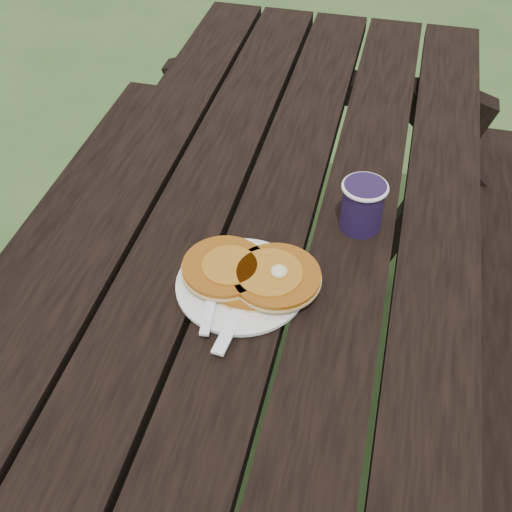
% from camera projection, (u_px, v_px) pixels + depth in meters
% --- Properties ---
extents(ground, '(60.00, 60.00, 0.00)m').
position_uv_depth(ground, '(267.00, 432.00, 1.71)').
color(ground, '#324B20').
rests_on(ground, ground).
extents(picnic_table, '(1.36, 1.80, 0.75)m').
position_uv_depth(picnic_table, '(269.00, 347.00, 1.45)').
color(picnic_table, black).
rests_on(picnic_table, ground).
extents(plate, '(0.25, 0.25, 0.01)m').
position_uv_depth(plate, '(241.00, 285.00, 1.06)').
color(plate, white).
rests_on(plate, picnic_table).
extents(pancake_stack, '(0.23, 0.15, 0.04)m').
position_uv_depth(pancake_stack, '(252.00, 273.00, 1.05)').
color(pancake_stack, '#A65812').
rests_on(pancake_stack, plate).
extents(knife, '(0.04, 0.18, 0.00)m').
position_uv_depth(knife, '(239.00, 311.00, 1.01)').
color(knife, white).
rests_on(knife, plate).
extents(fork, '(0.05, 0.16, 0.01)m').
position_uv_depth(fork, '(210.00, 308.00, 1.00)').
color(fork, white).
rests_on(fork, plate).
extents(coffee_cup, '(0.08, 0.08, 0.09)m').
position_uv_depth(coffee_cup, '(363.00, 203.00, 1.13)').
color(coffee_cup, '#1F1235').
rests_on(coffee_cup, picnic_table).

